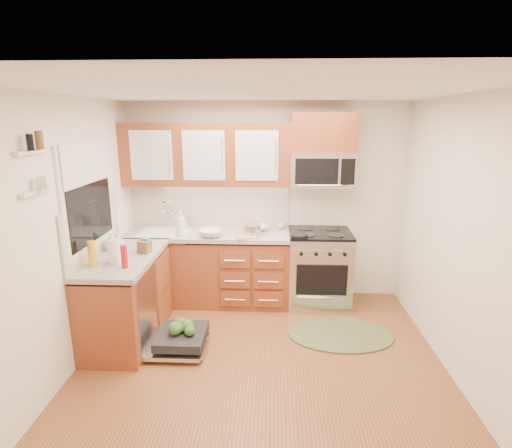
{
  "coord_description": "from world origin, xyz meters",
  "views": [
    {
      "loc": [
        0.1,
        -3.31,
        2.29
      ],
      "look_at": [
        -0.09,
        0.85,
        1.19
      ],
      "focal_mm": 28.0,
      "sensor_mm": 36.0,
      "label": 1
    }
  ],
  "objects_px": {
    "rug": "(341,335)",
    "bowl_a": "(258,228)",
    "dishwasher": "(178,340)",
    "upper_cabinets": "(206,154)",
    "stock_pot": "(252,230)",
    "microwave": "(322,170)",
    "skillet": "(299,236)",
    "sink": "(165,242)",
    "paper_towel_roll": "(114,252)",
    "bowl_b": "(211,233)",
    "cutting_board": "(247,237)",
    "range": "(319,268)",
    "cup": "(281,226)"
  },
  "relations": [
    {
      "from": "rug",
      "to": "stock_pot",
      "type": "relative_size",
      "value": 5.31
    },
    {
      "from": "sink",
      "to": "cup",
      "type": "xyz_separation_m",
      "value": [
        1.45,
        0.23,
        0.17
      ]
    },
    {
      "from": "paper_towel_roll",
      "to": "bowl_a",
      "type": "height_order",
      "value": "paper_towel_roll"
    },
    {
      "from": "bowl_b",
      "to": "sink",
      "type": "bearing_deg",
      "value": 164.34
    },
    {
      "from": "range",
      "to": "stock_pot",
      "type": "bearing_deg",
      "value": -174.02
    },
    {
      "from": "upper_cabinets",
      "to": "stock_pot",
      "type": "relative_size",
      "value": 9.5
    },
    {
      "from": "rug",
      "to": "bowl_a",
      "type": "xyz_separation_m",
      "value": [
        -0.94,
        0.93,
        0.95
      ]
    },
    {
      "from": "bowl_b",
      "to": "cup",
      "type": "bearing_deg",
      "value": 25.37
    },
    {
      "from": "paper_towel_roll",
      "to": "bowl_b",
      "type": "bearing_deg",
      "value": 50.04
    },
    {
      "from": "dishwasher",
      "to": "cutting_board",
      "type": "distance_m",
      "value": 1.4
    },
    {
      "from": "dishwasher",
      "to": "stock_pot",
      "type": "xyz_separation_m",
      "value": [
        0.7,
        1.04,
        0.89
      ]
    },
    {
      "from": "skillet",
      "to": "cutting_board",
      "type": "relative_size",
      "value": 0.85
    },
    {
      "from": "microwave",
      "to": "skillet",
      "type": "distance_m",
      "value": 0.87
    },
    {
      "from": "rug",
      "to": "stock_pot",
      "type": "bearing_deg",
      "value": 144.94
    },
    {
      "from": "cup",
      "to": "microwave",
      "type": "bearing_deg",
      "value": -11.77
    },
    {
      "from": "skillet",
      "to": "bowl_a",
      "type": "relative_size",
      "value": 0.84
    },
    {
      "from": "range",
      "to": "rug",
      "type": "distance_m",
      "value": 0.94
    },
    {
      "from": "upper_cabinets",
      "to": "sink",
      "type": "distance_m",
      "value": 1.21
    },
    {
      "from": "rug",
      "to": "bowl_a",
      "type": "relative_size",
      "value": 4.51
    },
    {
      "from": "stock_pot",
      "to": "cup",
      "type": "height_order",
      "value": "stock_pot"
    },
    {
      "from": "microwave",
      "to": "stock_pot",
      "type": "distance_m",
      "value": 1.12
    },
    {
      "from": "stock_pot",
      "to": "cutting_board",
      "type": "bearing_deg",
      "value": -114.35
    },
    {
      "from": "bowl_a",
      "to": "skillet",
      "type": "bearing_deg",
      "value": -38.56
    },
    {
      "from": "microwave",
      "to": "cutting_board",
      "type": "height_order",
      "value": "microwave"
    },
    {
      "from": "microwave",
      "to": "dishwasher",
      "type": "height_order",
      "value": "microwave"
    },
    {
      "from": "stock_pot",
      "to": "paper_towel_roll",
      "type": "bearing_deg",
      "value": -140.93
    },
    {
      "from": "skillet",
      "to": "sink",
      "type": "bearing_deg",
      "value": 171.72
    },
    {
      "from": "stock_pot",
      "to": "paper_towel_roll",
      "type": "xyz_separation_m",
      "value": [
        -1.28,
        -1.04,
        0.05
      ]
    },
    {
      "from": "skillet",
      "to": "cutting_board",
      "type": "xyz_separation_m",
      "value": [
        -0.61,
        0.04,
        -0.04
      ]
    },
    {
      "from": "microwave",
      "to": "sink",
      "type": "relative_size",
      "value": 1.23
    },
    {
      "from": "dishwasher",
      "to": "paper_towel_roll",
      "type": "relative_size",
      "value": 2.95
    },
    {
      "from": "upper_cabinets",
      "to": "sink",
      "type": "bearing_deg",
      "value": -163.55
    },
    {
      "from": "sink",
      "to": "rug",
      "type": "distance_m",
      "value": 2.38
    },
    {
      "from": "bowl_a",
      "to": "bowl_b",
      "type": "height_order",
      "value": "bowl_b"
    },
    {
      "from": "bowl_a",
      "to": "bowl_b",
      "type": "distance_m",
      "value": 0.64
    },
    {
      "from": "microwave",
      "to": "cutting_board",
      "type": "relative_size",
      "value": 3.04
    },
    {
      "from": "sink",
      "to": "cup",
      "type": "relative_size",
      "value": 5.78
    },
    {
      "from": "cutting_board",
      "to": "stock_pot",
      "type": "bearing_deg",
      "value": 65.65
    },
    {
      "from": "microwave",
      "to": "bowl_b",
      "type": "distance_m",
      "value": 1.54
    },
    {
      "from": "sink",
      "to": "skillet",
      "type": "bearing_deg",
      "value": -8.28
    },
    {
      "from": "sink",
      "to": "stock_pot",
      "type": "xyz_separation_m",
      "value": [
        1.09,
        -0.08,
        0.19
      ]
    },
    {
      "from": "range",
      "to": "skillet",
      "type": "bearing_deg",
      "value": -138.24
    },
    {
      "from": "stock_pot",
      "to": "paper_towel_roll",
      "type": "height_order",
      "value": "paper_towel_roll"
    },
    {
      "from": "cutting_board",
      "to": "bowl_a",
      "type": "distance_m",
      "value": 0.37
    },
    {
      "from": "microwave",
      "to": "bowl_a",
      "type": "xyz_separation_m",
      "value": [
        -0.77,
        0.02,
        -0.74
      ]
    },
    {
      "from": "stock_pot",
      "to": "paper_towel_roll",
      "type": "relative_size",
      "value": 0.91
    },
    {
      "from": "bowl_b",
      "to": "stock_pot",
      "type": "bearing_deg",
      "value": 10.74
    },
    {
      "from": "dishwasher",
      "to": "rug",
      "type": "xyz_separation_m",
      "value": [
        1.71,
        0.34,
        -0.09
      ]
    },
    {
      "from": "microwave",
      "to": "rug",
      "type": "distance_m",
      "value": 1.93
    },
    {
      "from": "range",
      "to": "cup",
      "type": "distance_m",
      "value": 0.72
    }
  ]
}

